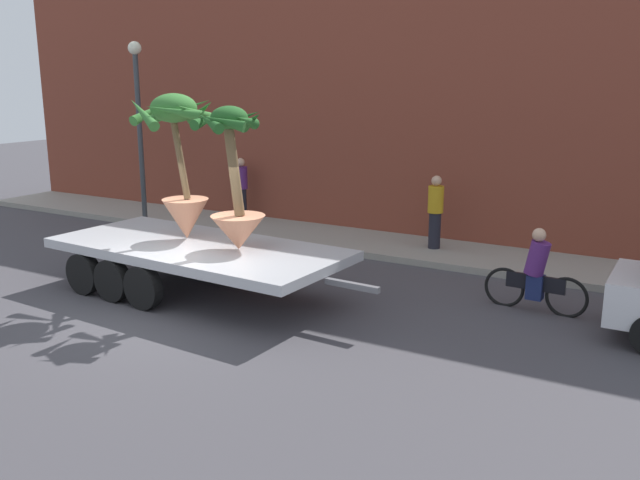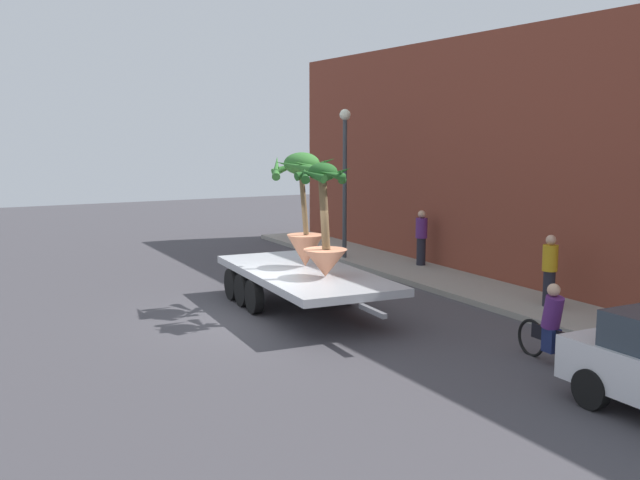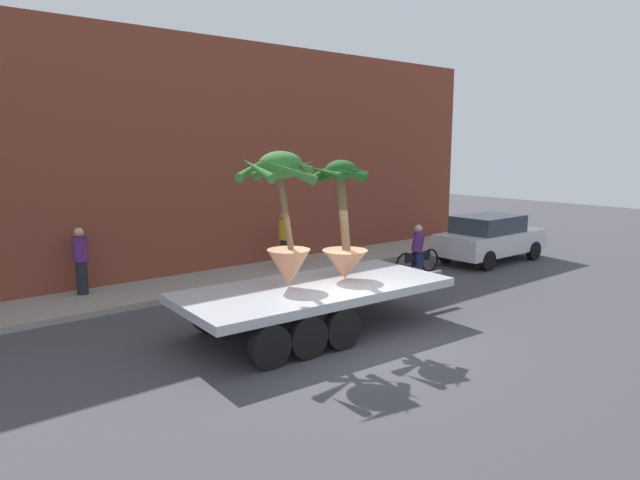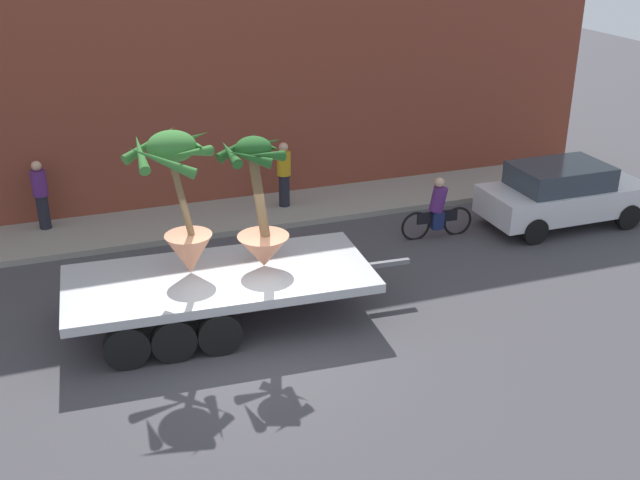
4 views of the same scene
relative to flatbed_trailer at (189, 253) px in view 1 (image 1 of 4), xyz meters
The scene contains 10 objects.
ground_plane 1.47m from the flatbed_trailer, 63.87° to the right, with size 60.00×60.00×0.00m, color #423F44.
sidewalk 5.06m from the flatbed_trailer, 83.70° to the left, with size 24.00×2.20×0.15m, color gray.
building_facade 7.24m from the flatbed_trailer, 85.29° to the left, with size 24.00×1.20×7.02m, color brown.
flatbed_trailer is the anchor object (origin of this frame).
potted_palm_rear 1.75m from the flatbed_trailer, 143.45° to the left, with size 1.67×1.83×2.79m.
potted_palm_middle 1.71m from the flatbed_trailer, ahead, with size 1.29×1.33×2.59m.
cyclist 6.44m from the flatbed_trailer, 19.92° to the left, with size 1.84×0.36×1.54m.
pedestrian_near_gate 6.26m from the flatbed_trailer, 116.96° to the left, with size 0.36×0.36×1.71m.
pedestrian_far_left 5.93m from the flatbed_trailer, 58.47° to the left, with size 0.36×0.36×1.71m.
street_lamp 7.10m from the flatbed_trailer, 141.16° to the left, with size 0.36×0.36×4.83m.
Camera 1 is at (7.92, -8.59, 4.09)m, focal length 38.25 mm.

